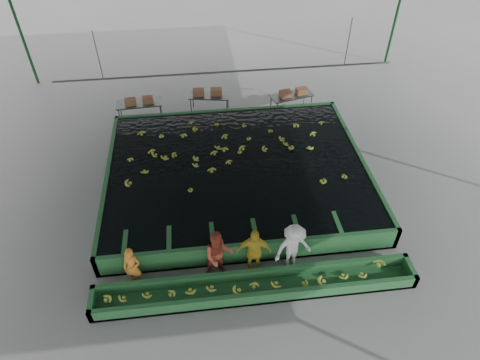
{
  "coord_description": "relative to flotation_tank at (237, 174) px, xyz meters",
  "views": [
    {
      "loc": [
        -1.41,
        -11.06,
        11.48
      ],
      "look_at": [
        0.0,
        0.5,
        1.0
      ],
      "focal_mm": 32.0,
      "sensor_mm": 36.0,
      "label": 1
    }
  ],
  "objects": [
    {
      "name": "box_stack_left",
      "position": [
        -3.95,
        4.86,
        0.5
      ],
      "size": [
        1.31,
        0.48,
        0.28
      ],
      "primitive_type": null,
      "rotation": [
        0.0,
        0.0,
        0.1
      ],
      "color": "#925B3C",
      "rests_on": "packing_table_left"
    },
    {
      "name": "ground",
      "position": [
        0.0,
        -1.5,
        -0.45
      ],
      "size": [
        80.0,
        80.0,
        0.0
      ],
      "primitive_type": "plane",
      "color": "gray",
      "rests_on": "ground"
    },
    {
      "name": "sorting_trough",
      "position": [
        0.0,
        -5.1,
        -0.2
      ],
      "size": [
        10.0,
        1.0,
        0.5
      ],
      "primitive_type": null,
      "color": "#256231",
      "rests_on": "ground"
    },
    {
      "name": "tank_water",
      "position": [
        0.0,
        -0.0,
        0.4
      ],
      "size": [
        9.7,
        7.7,
        0.0
      ],
      "primitive_type": "cube",
      "color": "black",
      "rests_on": "flotation_tank"
    },
    {
      "name": "packing_table_left",
      "position": [
        -3.98,
        4.92,
        0.02
      ],
      "size": [
        2.13,
        0.94,
        0.95
      ],
      "primitive_type": null,
      "rotation": [
        0.0,
        0.0,
        0.05
      ],
      "color": "#59605B",
      "rests_on": "ground"
    },
    {
      "name": "rail_hanger_right",
      "position": [
        5.0,
        3.5,
        3.55
      ],
      "size": [
        0.04,
        0.04,
        2.0
      ],
      "primitive_type": "cylinder",
      "color": "#59605B",
      "rests_on": "shed_roof"
    },
    {
      "name": "shed_posts",
      "position": [
        0.0,
        -1.5,
        2.05
      ],
      "size": [
        20.0,
        22.0,
        5.0
      ],
      "primitive_type": null,
      "color": "#12471F",
      "rests_on": "ground"
    },
    {
      "name": "cableway_rail",
      "position": [
        0.0,
        3.5,
        2.55
      ],
      "size": [
        0.08,
        0.08,
        14.0
      ],
      "primitive_type": "cylinder",
      "color": "#59605B",
      "rests_on": "shed_roof"
    },
    {
      "name": "worker_d",
      "position": [
        1.28,
        -4.3,
        0.49
      ],
      "size": [
        1.34,
        0.94,
        1.88
      ],
      "primitive_type": "imported",
      "rotation": [
        0.0,
        0.0,
        0.21
      ],
      "color": "white",
      "rests_on": "ground"
    },
    {
      "name": "worker_b",
      "position": [
        -1.07,
        -4.3,
        0.5
      ],
      "size": [
        0.99,
        0.81,
        1.9
      ],
      "primitive_type": "imported",
      "rotation": [
        0.0,
        0.0,
        0.1
      ],
      "color": "#A6422E",
      "rests_on": "ground"
    },
    {
      "name": "trough_bananas",
      "position": [
        0.0,
        -5.1,
        -0.05
      ],
      "size": [
        9.4,
        0.63,
        0.13
      ],
      "primitive_type": null,
      "color": "#98AB35",
      "rests_on": "sorting_trough"
    },
    {
      "name": "shed_roof",
      "position": [
        0.0,
        -1.5,
        4.55
      ],
      "size": [
        20.0,
        22.0,
        0.04
      ],
      "primitive_type": "cube",
      "color": "#9799A3",
      "rests_on": "shed_posts"
    },
    {
      "name": "packing_table_right",
      "position": [
        3.19,
        4.81,
        0.01
      ],
      "size": [
        2.15,
        1.27,
        0.92
      ],
      "primitive_type": null,
      "rotation": [
        0.0,
        0.0,
        0.24
      ],
      "color": "#59605B",
      "rests_on": "ground"
    },
    {
      "name": "box_stack_mid",
      "position": [
        -0.79,
        5.37,
        0.42
      ],
      "size": [
        1.4,
        0.46,
        0.3
      ],
      "primitive_type": null,
      "rotation": [
        0.0,
        0.0,
        -0.06
      ],
      "color": "#925B3C",
      "rests_on": "packing_table_mid"
    },
    {
      "name": "worker_a",
      "position": [
        -3.72,
        -4.3,
        0.31
      ],
      "size": [
        0.63,
        0.49,
        1.52
      ],
      "primitive_type": "imported",
      "rotation": [
        0.0,
        0.0,
        -0.26
      ],
      "color": "orange",
      "rests_on": "ground"
    },
    {
      "name": "rail_hanger_left",
      "position": [
        -5.0,
        3.5,
        3.55
      ],
      "size": [
        0.04,
        0.04,
        2.0
      ],
      "primitive_type": "cylinder",
      "color": "#59605B",
      "rests_on": "shed_roof"
    },
    {
      "name": "floating_bananas",
      "position": [
        0.0,
        0.8,
        0.4
      ],
      "size": [
        8.85,
        6.03,
        0.12
      ],
      "primitive_type": null,
      "color": "#98AB35",
      "rests_on": "tank_water"
    },
    {
      "name": "box_stack_right",
      "position": [
        3.26,
        4.79,
        0.47
      ],
      "size": [
        1.39,
        0.6,
        0.29
      ],
      "primitive_type": null,
      "rotation": [
        0.0,
        0.0,
        0.18
      ],
      "color": "#925B3C",
      "rests_on": "packing_table_right"
    },
    {
      "name": "packing_table_mid",
      "position": [
        -0.71,
        5.33,
        -0.01
      ],
      "size": [
        2.02,
        1.09,
        0.87
      ],
      "primitive_type": null,
      "rotation": [
        0.0,
        0.0,
        -0.17
      ],
      "color": "#59605B",
      "rests_on": "ground"
    },
    {
      "name": "flotation_tank",
      "position": [
        0.0,
        0.0,
        0.0
      ],
      "size": [
        10.0,
        8.0,
        0.9
      ],
      "primitive_type": null,
      "color": "#256231",
      "rests_on": "ground"
    },
    {
      "name": "worker_c",
      "position": [
        0.03,
        -4.3,
        0.49
      ],
      "size": [
        1.15,
        0.57,
        1.88
      ],
      "primitive_type": "imported",
      "rotation": [
        0.0,
        0.0,
        -0.11
      ],
      "color": "gold",
      "rests_on": "ground"
    }
  ]
}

